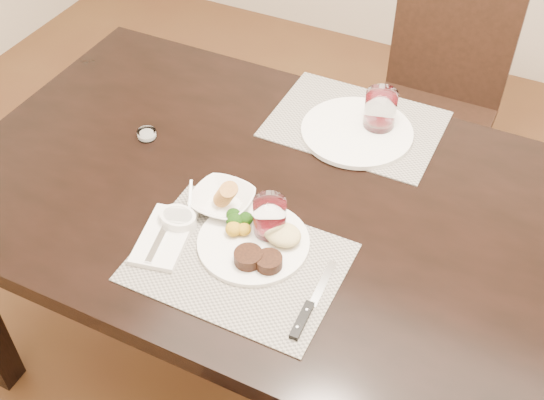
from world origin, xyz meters
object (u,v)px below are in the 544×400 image
at_px(cracker_bowl, 222,200).
at_px(wine_glass_near, 270,220).
at_px(dinner_plate, 258,242).
at_px(far_plate, 357,132).
at_px(chair_far, 436,96).
at_px(steak_knife, 307,311).

xyz_separation_m(cracker_bowl, wine_glass_near, (0.14, -0.03, 0.03)).
distance_m(dinner_plate, cracker_bowl, 0.16).
height_order(dinner_plate, wine_glass_near, wine_glass_near).
bearing_deg(far_plate, dinner_plate, -96.52).
bearing_deg(dinner_plate, chair_far, 87.94).
distance_m(dinner_plate, wine_glass_near, 0.06).
height_order(chair_far, cracker_bowl, chair_far).
xyz_separation_m(chair_far, steak_knife, (0.04, -1.23, 0.26)).
relative_size(wine_glass_near, far_plate, 0.34).
distance_m(steak_knife, wine_glass_near, 0.24).
height_order(chair_far, steak_knife, chair_far).
bearing_deg(cracker_bowl, dinner_plate, -30.74).
bearing_deg(chair_far, steak_knife, -88.25).
relative_size(steak_knife, far_plate, 0.75).
height_order(dinner_plate, cracker_bowl, cracker_bowl).
distance_m(chair_far, wine_glass_near, 1.11).
xyz_separation_m(dinner_plate, far_plate, (0.06, 0.49, -0.01)).
bearing_deg(chair_far, cracker_bowl, -104.96).
bearing_deg(wine_glass_near, steak_knife, -44.56).
bearing_deg(far_plate, chair_far, 82.39).
bearing_deg(wine_glass_near, chair_far, 82.96).
height_order(chair_far, dinner_plate, chair_far).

